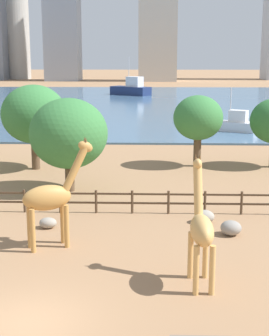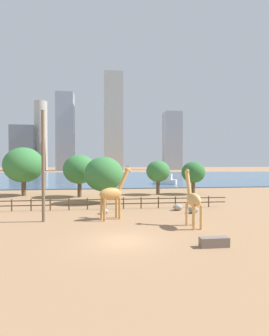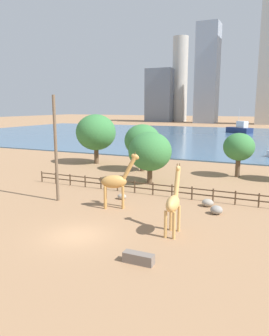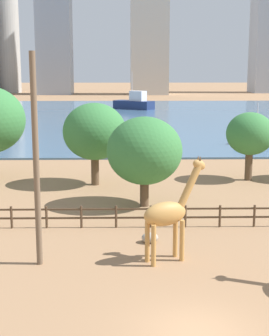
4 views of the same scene
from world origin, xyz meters
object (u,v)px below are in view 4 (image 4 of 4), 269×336
(utility_pole, at_px, (36,162))
(boulder_near_fence, at_px, (150,238))
(tree_left_small, at_px, (145,151))
(boat_sailboat, at_px, (260,138))
(giraffe_companion, at_px, (169,213))
(tree_center_broad, at_px, (95,132))
(boat_ferry, at_px, (135,103))
(tree_left_large, at_px, (250,134))

(utility_pole, height_order, boulder_near_fence, utility_pole)
(tree_left_small, xyz_separation_m, boat_sailboat, (14.36, 25.44, -2.71))
(giraffe_companion, bearing_deg, boulder_near_fence, 80.56)
(tree_center_broad, xyz_separation_m, boat_ferry, (4.53, 70.60, -2.68))
(boulder_near_fence, distance_m, tree_left_small, 8.06)
(giraffe_companion, height_order, tree_left_small, tree_left_small)
(tree_center_broad, xyz_separation_m, boat_sailboat, (17.98, 19.10, -3.18))
(giraffe_companion, xyz_separation_m, tree_left_large, (8.07, 17.65, 1.42))
(boat_ferry, relative_size, boat_sailboat, 1.57)
(utility_pole, xyz_separation_m, tree_left_large, (14.15, 17.96, -1.13))
(giraffe_companion, height_order, boat_sailboat, boat_sailboat)
(boat_ferry, bearing_deg, boat_sailboat, 140.14)
(tree_left_large, relative_size, boat_sailboat, 0.98)
(giraffe_companion, relative_size, tree_center_broad, 0.78)
(boulder_near_fence, bearing_deg, tree_left_large, 59.73)
(boat_ferry, bearing_deg, tree_center_broad, 121.83)
(giraffe_companion, distance_m, tree_left_large, 19.46)
(giraffe_companion, relative_size, tree_left_large, 0.90)
(giraffe_companion, height_order, utility_pole, utility_pole)
(tree_left_large, distance_m, boat_sailboat, 18.69)
(giraffe_companion, relative_size, tree_left_small, 0.84)
(utility_pole, relative_size, boulder_near_fence, 11.10)
(boat_ferry, bearing_deg, tree_left_large, 132.03)
(tree_left_large, bearing_deg, boulder_near_fence, -120.27)
(tree_center_broad, height_order, boat_ferry, boat_ferry)
(tree_left_large, bearing_deg, boat_sailboat, 72.57)
(boulder_near_fence, bearing_deg, tree_left_small, 90.13)
(tree_left_small, relative_size, boat_ferry, 0.67)
(boulder_near_fence, distance_m, boat_sailboat, 35.74)
(tree_left_small, distance_m, boat_sailboat, 29.34)
(tree_center_broad, bearing_deg, boulder_near_fence, -75.06)
(tree_center_broad, height_order, boat_sailboat, tree_center_broad)
(boat_ferry, bearing_deg, tree_left_small, 124.82)
(utility_pole, bearing_deg, boat_ferry, 85.90)
(giraffe_companion, distance_m, boat_sailboat, 37.85)
(giraffe_companion, bearing_deg, boat_ferry, 64.34)
(utility_pole, bearing_deg, boat_sailboat, 61.05)
(tree_center_broad, bearing_deg, tree_left_large, 6.69)
(tree_left_small, bearing_deg, boulder_near_fence, -89.87)
(utility_pole, bearing_deg, boulder_near_fence, 28.27)
(tree_left_large, distance_m, boat_ferry, 69.63)
(boulder_near_fence, bearing_deg, utility_pole, -151.73)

